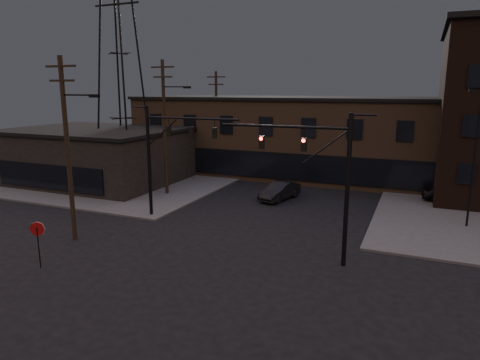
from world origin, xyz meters
name	(u,v)px	position (x,y,z in m)	size (l,w,h in m)	color
ground	(194,278)	(0.00, 0.00, 0.00)	(140.00, 140.00, 0.00)	black
sidewalk_nw	(120,169)	(-22.00, 22.00, 0.07)	(30.00, 30.00, 0.15)	#474744
building_row	(322,138)	(0.00, 28.00, 4.00)	(40.00, 12.00, 8.00)	brown
building_left	(96,157)	(-20.00, 16.00, 2.50)	(16.00, 12.00, 5.00)	black
traffic_signal_near	(326,172)	(5.36, 4.50, 4.93)	(7.12, 0.24, 8.00)	black
traffic_signal_far	(164,149)	(-6.72, 8.00, 5.01)	(7.12, 0.24, 8.00)	black
stop_sign	(38,234)	(-8.00, -1.99, 1.84)	(0.72, 0.33, 2.48)	black
utility_pole_near	(68,145)	(-9.43, 2.00, 5.87)	(3.70, 0.28, 11.00)	black
utility_pole_mid	(165,125)	(-10.44, 14.00, 6.13)	(3.70, 0.28, 11.50)	black
utility_pole_far	(216,119)	(-11.50, 26.00, 5.78)	(2.20, 0.28, 11.00)	black
transmission_tower	(119,53)	(-18.00, 18.00, 12.50)	(7.00, 7.00, 25.00)	black
lot_light_a	(476,146)	(13.00, 14.00, 5.51)	(1.50, 0.28, 9.14)	black
parked_car_lot_a	(449,193)	(12.18, 20.39, 0.85)	(1.66, 4.12, 1.40)	black
car_crossing	(280,191)	(-0.85, 16.28, 0.74)	(1.56, 4.47, 1.47)	black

